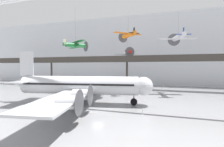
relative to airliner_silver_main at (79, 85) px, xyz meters
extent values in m
plane|color=gray|center=(5.14, -3.56, -3.59)|extent=(260.00, 260.00, 0.00)
cube|color=silver|center=(5.14, 34.88, 10.16)|extent=(140.00, 3.00, 27.49)
cube|color=#38332D|center=(5.14, 23.02, 5.68)|extent=(110.00, 3.20, 0.90)
cube|color=#38332D|center=(5.14, 21.48, 6.68)|extent=(110.00, 0.12, 1.10)
cylinder|color=#38332D|center=(-25.11, 23.98, 0.82)|extent=(0.70, 0.70, 8.82)
cylinder|color=#38332D|center=(5.14, 23.98, 0.82)|extent=(0.70, 0.70, 8.82)
cylinder|color=silver|center=(0.12, 0.02, 0.06)|extent=(23.10, 7.06, 3.56)
sphere|color=silver|center=(12.36, 1.94, 0.06)|extent=(3.49, 3.49, 3.49)
cone|color=silver|center=(-12.28, -1.93, 0.32)|extent=(5.08, 3.95, 3.27)
cube|color=black|center=(0.12, 0.02, 0.41)|extent=(21.54, 6.89, 0.32)
cube|color=silver|center=(-0.50, 9.11, -0.74)|extent=(7.51, 15.25, 0.28)
cube|color=silver|center=(2.32, -8.83, -0.74)|extent=(7.51, 15.25, 0.28)
cylinder|color=silver|center=(1.57, 6.19, -0.69)|extent=(2.89, 2.10, 1.71)
cylinder|color=#4C4C51|center=(3.02, 6.41, -0.69)|extent=(0.56, 3.22, 3.25)
cylinder|color=silver|center=(0.80, 11.09, -0.69)|extent=(2.89, 2.10, 1.71)
cylinder|color=#4C4C51|center=(2.24, 11.32, -0.69)|extent=(0.56, 3.22, 3.25)
cylinder|color=silver|center=(3.40, -5.41, -0.69)|extent=(2.89, 2.10, 1.71)
cylinder|color=#4C4C51|center=(4.84, -5.18, -0.69)|extent=(0.56, 3.22, 3.25)
cylinder|color=silver|center=(4.17, -10.31, -0.69)|extent=(2.89, 2.10, 1.71)
cylinder|color=#4C4C51|center=(5.61, -10.08, -0.69)|extent=(0.56, 3.22, 3.25)
cube|color=silver|center=(-10.88, -1.71, 4.33)|extent=(2.92, 0.65, 4.98)
cube|color=silver|center=(-10.53, -1.66, 0.77)|extent=(4.32, 9.59, 0.20)
cylinder|color=#4C4C51|center=(10.61, 1.67, -2.33)|extent=(0.20, 0.20, 1.21)
cylinder|color=black|center=(10.61, 1.67, -2.94)|extent=(1.34, 0.58, 1.30)
cylinder|color=#4C4C51|center=(-0.06, 2.87, -2.33)|extent=(0.20, 0.20, 1.21)
cylinder|color=black|center=(-0.06, 2.87, -2.94)|extent=(1.34, 0.58, 1.30)
cylinder|color=#4C4C51|center=(0.83, -2.75, -2.33)|extent=(0.20, 0.20, 1.21)
cylinder|color=black|center=(0.83, -2.75, -2.94)|extent=(1.34, 0.58, 1.30)
cylinder|color=silver|center=(4.83, 26.05, 8.25)|extent=(3.68, 5.92, 1.82)
cone|color=red|center=(6.16, 23.27, 8.56)|extent=(1.41, 1.35, 1.10)
cylinder|color=#4C4C51|center=(6.25, 23.07, 8.59)|extent=(2.88, 1.40, 3.17)
cone|color=silver|center=(3.59, 28.65, 7.95)|extent=(1.66, 1.96, 1.20)
cube|color=silver|center=(4.98, 25.73, 7.88)|extent=(8.65, 5.14, 0.10)
cube|color=red|center=(3.43, 28.97, 8.98)|extent=(0.36, 0.67, 1.46)
cube|color=red|center=(3.43, 28.97, 8.25)|extent=(3.17, 2.02, 0.06)
cylinder|color=slate|center=(4.83, 26.05, 13.39)|extent=(0.04, 0.04, 9.07)
cylinder|color=#1E6B33|center=(-4.19, 6.25, 8.84)|extent=(3.76, 4.47, 1.08)
cone|color=beige|center=(-2.64, 8.26, 8.80)|extent=(1.21, 1.19, 0.90)
cylinder|color=#4C4C51|center=(-2.53, 8.40, 8.80)|extent=(2.10, 1.62, 2.61)
cone|color=#1E6B33|center=(-5.62, 4.37, 8.88)|extent=(1.48, 1.56, 0.87)
cube|color=#1E6B33|center=(-4.01, 6.48, 9.64)|extent=(6.53, 5.40, 0.10)
cube|color=#1E6B33|center=(-4.01, 6.48, 8.44)|extent=(6.53, 5.40, 0.10)
cube|color=beige|center=(-5.80, 4.14, 9.44)|extent=(0.41, 0.51, 1.21)
cube|color=beige|center=(-5.80, 4.14, 8.84)|extent=(2.43, 2.06, 0.06)
cylinder|color=slate|center=(-4.19, 6.25, 13.65)|extent=(0.04, 0.04, 8.61)
cylinder|color=orange|center=(7.32, 13.85, 12.10)|extent=(4.29, 4.85, 1.24)
cone|color=black|center=(5.52, 16.01, 12.03)|extent=(1.34, 1.32, 1.00)
cylinder|color=#4C4C51|center=(5.40, 16.16, 12.03)|extent=(2.25, 1.88, 2.89)
cone|color=orange|center=(8.99, 11.83, 12.16)|extent=(1.66, 1.73, 0.98)
cube|color=orange|center=(7.11, 14.10, 12.63)|extent=(7.07, 6.18, 0.10)
cube|color=black|center=(9.20, 11.58, 12.77)|extent=(0.46, 0.54, 1.33)
cube|color=black|center=(9.20, 11.58, 12.10)|extent=(2.64, 2.35, 0.06)
cylinder|color=slate|center=(7.32, 13.85, 15.39)|extent=(0.04, 0.04, 5.46)
cylinder|color=silver|center=(20.15, 16.81, 11.45)|extent=(2.56, 6.60, 1.41)
cone|color=navy|center=(19.50, 20.13, 11.42)|extent=(1.39, 1.28, 1.20)
cylinder|color=#4C4C51|center=(19.45, 20.36, 11.41)|extent=(3.42, 0.71, 3.47)
cone|color=silver|center=(20.75, 13.72, 11.49)|extent=(1.45, 1.93, 1.16)
cube|color=silver|center=(20.07, 17.19, 11.05)|extent=(9.87, 3.42, 0.10)
cube|color=navy|center=(20.83, 13.34, 12.26)|extent=(0.21, 0.78, 1.60)
cube|color=navy|center=(20.83, 13.34, 11.45)|extent=(3.56, 1.44, 0.06)
cylinder|color=slate|center=(20.15, 16.81, 15.10)|extent=(0.04, 0.04, 5.96)
cylinder|color=#B2B5BA|center=(12.64, -3.66, -3.57)|extent=(0.36, 0.36, 0.04)
cylinder|color=#B2B5BA|center=(12.64, -3.66, -3.07)|extent=(0.07, 0.07, 0.95)
sphere|color=#B2B5BA|center=(12.64, -3.66, -2.56)|extent=(0.10, 0.10, 0.10)
camera|label=1|loc=(14.43, -26.26, 3.70)|focal=24.00mm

